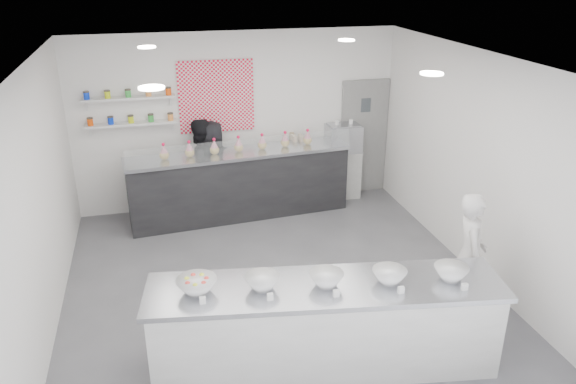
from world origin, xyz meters
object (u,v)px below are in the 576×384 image
object	(u,v)px
staff_left	(200,168)
staff_right	(214,168)
back_bar	(240,184)
espresso_ledge	(327,175)
woman_prep	(470,255)
prep_counter	(325,326)
espresso_machine	(343,138)

from	to	relation	value
staff_left	staff_right	world-z (taller)	staff_left
back_bar	espresso_ledge	xyz separation A→B (m)	(1.64, 0.36, -0.12)
woman_prep	staff_left	distance (m)	4.66
prep_counter	espresso_ledge	bearing A→B (deg)	80.79
espresso_machine	back_bar	bearing A→B (deg)	-169.34
back_bar	staff_right	bearing A→B (deg)	142.93
prep_counter	espresso_machine	xyz separation A→B (m)	(1.70, 4.36, 0.63)
espresso_ledge	woman_prep	world-z (taller)	woman_prep
back_bar	woman_prep	bearing A→B (deg)	-62.18
staff_right	espresso_machine	bearing A→B (deg)	-174.47
back_bar	staff_right	size ratio (longest dim) A/B	2.30
espresso_machine	woman_prep	bearing A→B (deg)	-85.83
prep_counter	woman_prep	size ratio (longest dim) A/B	2.32
espresso_ledge	woman_prep	bearing A→B (deg)	-81.55
prep_counter	back_bar	xyz separation A→B (m)	(-0.23, 3.99, 0.07)
back_bar	staff_right	xyz separation A→B (m)	(-0.40, 0.25, 0.23)
espresso_ledge	staff_left	size ratio (longest dim) A/B	0.73
espresso_ledge	espresso_machine	world-z (taller)	espresso_machine
staff_left	woman_prep	bearing A→B (deg)	103.77
staff_left	prep_counter	bearing A→B (deg)	77.72
back_bar	woman_prep	size ratio (longest dim) A/B	2.33
prep_counter	espresso_ledge	distance (m)	4.58
back_bar	espresso_machine	xyz separation A→B (m)	(1.93, 0.36, 0.56)
back_bar	woman_prep	world-z (taller)	woman_prep
espresso_machine	staff_left	distance (m)	2.57
back_bar	espresso_ledge	size ratio (longest dim) A/B	3.04
espresso_ledge	staff_left	distance (m)	2.30
prep_counter	staff_left	xyz separation A→B (m)	(-0.85, 4.24, 0.33)
back_bar	staff_right	world-z (taller)	staff_right
staff_right	espresso_ledge	bearing A→B (deg)	-174.08
espresso_ledge	espresso_machine	distance (m)	0.74
espresso_machine	woman_prep	distance (m)	3.84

